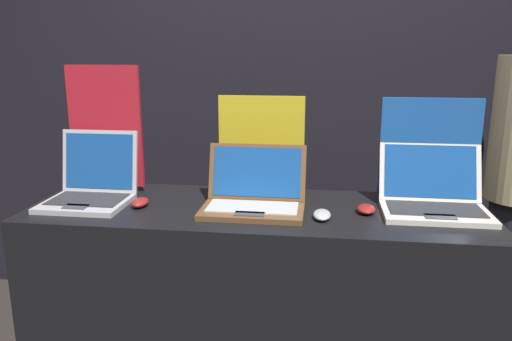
# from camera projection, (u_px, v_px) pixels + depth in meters

# --- Properties ---
(wall_back) EXTENTS (8.00, 0.05, 2.80)m
(wall_back) POSITION_uv_depth(u_px,v_px,m) (282.00, 80.00, 2.95)
(wall_back) COLOR black
(wall_back) RESTS_ON ground_plane
(display_counter) EXTENTS (1.79, 0.58, 0.97)m
(display_counter) POSITION_uv_depth(u_px,v_px,m) (257.00, 319.00, 2.07)
(display_counter) COLOR black
(display_counter) RESTS_ON ground_plane
(laptop_front) EXTENTS (0.32, 0.31, 0.28)m
(laptop_front) POSITION_uv_depth(u_px,v_px,m) (91.00, 186.00, 2.02)
(laptop_front) COLOR #B7B7BC
(laptop_front) RESTS_ON display_counter
(mouse_front) EXTENTS (0.06, 0.10, 0.03)m
(mouse_front) POSITION_uv_depth(u_px,v_px,m) (140.00, 202.00, 1.97)
(mouse_front) COLOR maroon
(mouse_front) RESTS_ON display_counter
(promo_stand_front) EXTENTS (0.32, 0.07, 0.54)m
(promo_stand_front) POSITION_uv_depth(u_px,v_px,m) (106.00, 132.00, 2.14)
(promo_stand_front) COLOR black
(promo_stand_front) RESTS_ON display_counter
(laptop_middle) EXTENTS (0.39, 0.30, 0.24)m
(laptop_middle) POSITION_uv_depth(u_px,v_px,m) (254.00, 195.00, 1.92)
(laptop_middle) COLOR brown
(laptop_middle) RESTS_ON display_counter
(mouse_middle) EXTENTS (0.06, 0.12, 0.03)m
(mouse_middle) POSITION_uv_depth(u_px,v_px,m) (322.00, 215.00, 1.83)
(mouse_middle) COLOR #B2B2B7
(mouse_middle) RESTS_ON display_counter
(promo_stand_middle) EXTENTS (0.36, 0.07, 0.42)m
(promo_stand_middle) POSITION_uv_depth(u_px,v_px,m) (261.00, 148.00, 2.11)
(promo_stand_middle) COLOR black
(promo_stand_middle) RESTS_ON display_counter
(laptop_back) EXTENTS (0.39, 0.33, 0.25)m
(laptop_back) POSITION_uv_depth(u_px,v_px,m) (433.00, 196.00, 1.90)
(laptop_back) COLOR silver
(laptop_back) RESTS_ON display_counter
(mouse_back) EXTENTS (0.07, 0.10, 0.03)m
(mouse_back) POSITION_uv_depth(u_px,v_px,m) (366.00, 209.00, 1.89)
(mouse_back) COLOR maroon
(mouse_back) RESTS_ON display_counter
(promo_stand_back) EXTENTS (0.39, 0.07, 0.42)m
(promo_stand_back) POSITION_uv_depth(u_px,v_px,m) (429.00, 153.00, 2.01)
(promo_stand_back) COLOR black
(promo_stand_back) RESTS_ON display_counter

